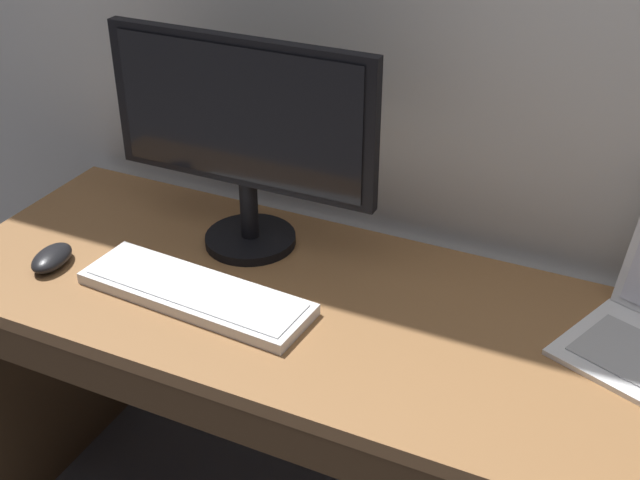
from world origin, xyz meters
The scene contains 4 objects.
desk centered at (0.00, -0.02, 0.57)m, with size 1.86×0.59×0.75m.
external_monitor centered at (-0.38, 0.13, 1.01)m, with size 0.57×0.19×0.45m.
wired_keyboard centered at (-0.38, -0.09, 0.76)m, with size 0.48×0.17×0.03m.
computer_mouse centered at (-0.71, -0.11, 0.77)m, with size 0.07×0.11×0.04m, color black.
Camera 1 is at (0.40, -1.17, 1.66)m, focal length 46.31 mm.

